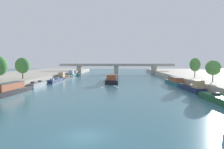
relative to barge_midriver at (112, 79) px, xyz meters
The scene contains 16 objects.
ground_plane 52.08m from the barge_midriver, 90.02° to the right, with size 400.00×400.00×0.00m, color #386B7A.
quay_left 41.37m from the barge_midriver, behind, with size 36.00×170.00×2.10m, color #B7AD9E.
quay_right 41.34m from the barge_midriver, ahead, with size 36.00×170.00×2.10m, color #B7AD9E.
barge_midriver is the anchor object (origin of this frame).
wake_behind_barge 13.49m from the barge_midriver, 89.73° to the right, with size 5.60×5.95×0.03m.
moored_boat_left_far 35.41m from the barge_midriver, 127.01° to the right, with size 3.03×14.61×2.71m.
moored_boat_left_near 25.88m from the barge_midriver, 146.01° to the right, with size 2.37×10.59×2.37m.
moored_boat_left_gap_after 20.72m from the barge_midriver, behind, with size 2.27×12.78×2.24m.
moored_boat_left_lone 25.37m from the barge_midriver, 148.14° to the left, with size 3.23×14.80×3.05m.
moored_boat_left_upstream 35.87m from the barge_midriver, 126.94° to the left, with size 3.20×14.16×3.25m.
moored_boat_right_end 29.99m from the barge_midriver, 45.21° to the right, with size 2.83×12.48×3.01m.
moored_boat_right_lone 21.68m from the barge_midriver, 15.88° to the right, with size 2.87×16.03×2.46m.
tree_left_second 30.21m from the barge_midriver, 158.04° to the right, with size 4.38×4.38×6.54m.
tree_right_end_of_row 33.34m from the barge_midriver, 34.03° to the right, with size 3.79×3.79×5.60m.
tree_right_nearest 28.71m from the barge_midriver, ahead, with size 3.44×3.44×6.54m.
bridge_far 50.47m from the barge_midriver, 90.02° to the left, with size 70.50×4.40×6.32m.
Camera 1 is at (3.65, -18.26, 7.19)m, focal length 31.11 mm.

